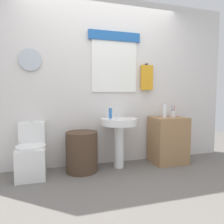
# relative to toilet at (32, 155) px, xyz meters

# --- Properties ---
(ground_plane) EXTENTS (8.00, 8.00, 0.00)m
(ground_plane) POSITION_rel_toilet_xyz_m (1.03, -0.88, -0.28)
(ground_plane) COLOR slate
(back_wall) EXTENTS (4.40, 0.18, 2.60)m
(back_wall) POSITION_rel_toilet_xyz_m (1.03, 0.27, 1.02)
(back_wall) COLOR silver
(back_wall) RESTS_ON ground_plane
(toilet) EXTENTS (0.38, 0.51, 0.74)m
(toilet) POSITION_rel_toilet_xyz_m (0.00, 0.00, 0.00)
(toilet) COLOR white
(toilet) RESTS_ON ground_plane
(laundry_hamper) EXTENTS (0.45, 0.45, 0.57)m
(laundry_hamper) POSITION_rel_toilet_xyz_m (0.67, -0.03, 0.00)
(laundry_hamper) COLOR #4C3828
(laundry_hamper) RESTS_ON ground_plane
(pedestal_sink) EXTENTS (0.55, 0.55, 0.75)m
(pedestal_sink) POSITION_rel_toilet_xyz_m (1.23, -0.03, 0.29)
(pedestal_sink) COLOR white
(pedestal_sink) RESTS_ON ground_plane
(faucet) EXTENTS (0.03, 0.03, 0.10)m
(faucet) POSITION_rel_toilet_xyz_m (1.23, 0.09, 0.51)
(faucet) COLOR silver
(faucet) RESTS_ON pedestal_sink
(wooden_cabinet) EXTENTS (0.53, 0.44, 0.74)m
(wooden_cabinet) POSITION_rel_toilet_xyz_m (2.07, -0.03, 0.09)
(wooden_cabinet) COLOR #9E754C
(wooden_cabinet) RESTS_ON ground_plane
(soap_bottle) EXTENTS (0.05, 0.05, 0.15)m
(soap_bottle) POSITION_rel_toilet_xyz_m (1.11, 0.02, 0.54)
(soap_bottle) COLOR #2D6BB7
(soap_bottle) RESTS_ON pedestal_sink
(lotion_bottle) EXTENTS (0.05, 0.05, 0.22)m
(lotion_bottle) POSITION_rel_toilet_xyz_m (1.97, -0.07, 0.56)
(lotion_bottle) COLOR white
(lotion_bottle) RESTS_ON wooden_cabinet
(toothbrush_cup) EXTENTS (0.08, 0.08, 0.19)m
(toothbrush_cup) POSITION_rel_toilet_xyz_m (2.16, -0.01, 0.51)
(toothbrush_cup) COLOR silver
(toothbrush_cup) RESTS_ON wooden_cabinet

